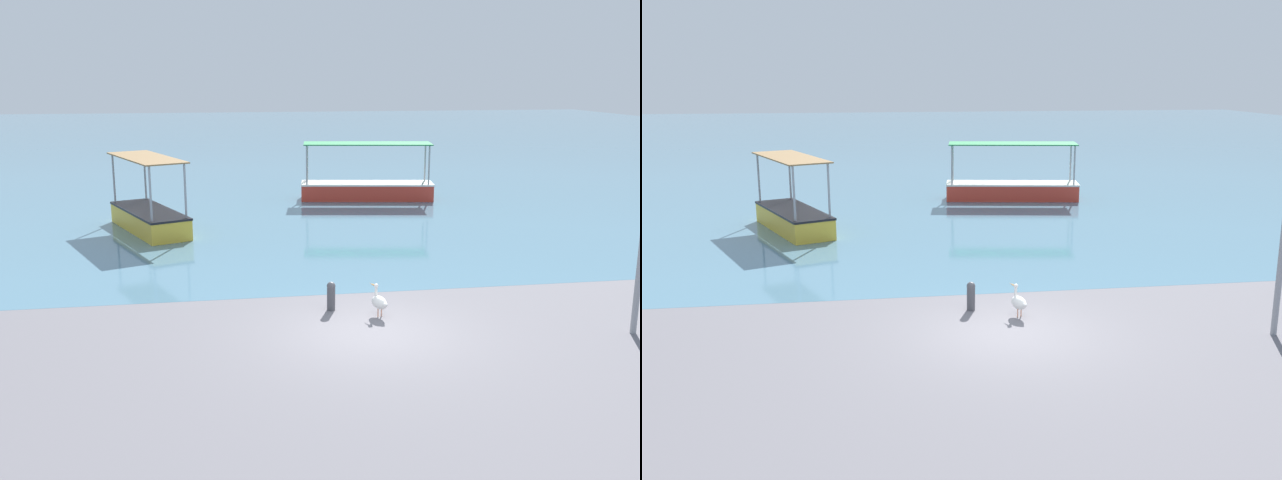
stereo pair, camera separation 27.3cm
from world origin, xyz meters
TOP-DOWN VIEW (x-y plane):
  - ground at (0.00, 0.00)m, footprint 120.00×120.00m
  - harbor_water at (0.00, 48.00)m, footprint 110.00×90.00m
  - fishing_boat_center at (3.84, 17.32)m, footprint 6.33×2.58m
  - fishing_boat_far_left at (-5.79, 11.91)m, footprint 3.32×5.13m
  - pelican at (0.47, 1.08)m, footprint 0.45×0.79m
  - mooring_bollard at (-0.61, 1.74)m, footprint 0.22×0.22m

SIDE VIEW (x-z plane):
  - ground at x=0.00m, z-range 0.00..0.00m
  - harbor_water at x=0.00m, z-range 0.00..0.00m
  - pelican at x=0.47m, z-range -0.02..0.78m
  - mooring_bollard at x=-0.61m, z-range 0.03..0.77m
  - fishing_boat_center at x=3.84m, z-range -0.76..1.89m
  - fishing_boat_far_left at x=-5.79m, z-range -0.82..1.98m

